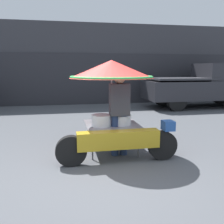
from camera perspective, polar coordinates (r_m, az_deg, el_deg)
The scene contains 5 objects.
ground_plane at distance 4.17m, azimuth -3.25°, elevation -14.32°, with size 36.00×36.00×0.00m, color #4C4F54.
shopfront_building at distance 12.91m, azimuth -9.00°, elevation 10.66°, with size 28.00×2.06×3.79m.
vendor_motorcycle_cart at distance 4.93m, azimuth 0.14°, elevation 6.33°, with size 2.26×1.69×1.87m.
vendor_person at distance 4.85m, azimuth 1.70°, elevation 0.56°, with size 0.38×0.22×1.64m.
pickup_truck at distance 11.75m, azimuth 20.27°, elevation 5.59°, with size 4.97×1.83×1.91m.
Camera 1 is at (-0.50, -3.77, 1.72)m, focal length 40.00 mm.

